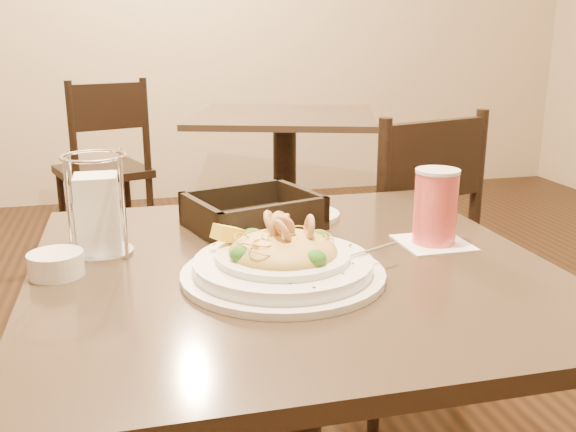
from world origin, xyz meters
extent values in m
cube|color=#463627|center=(0.00, 0.00, 0.73)|extent=(0.90, 0.90, 0.03)
cylinder|color=black|center=(0.51, 2.14, 0.01)|extent=(0.52, 0.52, 0.03)
cylinder|color=black|center=(0.51, 2.14, 0.37)|extent=(0.12, 0.12, 0.69)
cube|color=#463627|center=(0.51, 2.14, 0.73)|extent=(1.13, 1.13, 0.03)
cube|color=black|center=(0.50, 0.73, 0.45)|extent=(0.53, 0.53, 0.04)
cylinder|color=black|center=(0.61, 0.95, 0.21)|extent=(0.04, 0.04, 0.43)
cylinder|color=black|center=(0.27, 0.84, 0.21)|extent=(0.04, 0.04, 0.43)
cylinder|color=black|center=(0.72, 0.61, 0.21)|extent=(0.04, 0.04, 0.43)
cylinder|color=black|center=(0.38, 0.50, 0.21)|extent=(0.04, 0.04, 0.43)
cylinder|color=black|center=(0.72, 0.61, 0.70)|extent=(0.04, 0.04, 0.46)
cylinder|color=black|center=(0.38, 0.50, 0.70)|extent=(0.04, 0.04, 0.46)
cube|color=black|center=(0.55, 0.55, 0.80)|extent=(0.35, 0.14, 0.22)
cube|color=black|center=(-0.41, 2.35, 0.45)|extent=(0.53, 0.53, 0.04)
cylinder|color=black|center=(-0.30, 2.57, 0.21)|extent=(0.04, 0.04, 0.43)
cylinder|color=black|center=(-0.64, 2.46, 0.21)|extent=(0.04, 0.04, 0.43)
cylinder|color=black|center=(-0.18, 2.23, 0.21)|extent=(0.04, 0.04, 0.43)
cylinder|color=black|center=(-0.53, 2.12, 0.21)|extent=(0.04, 0.04, 0.43)
cylinder|color=black|center=(-0.18, 2.23, 0.70)|extent=(0.04, 0.04, 0.46)
cylinder|color=black|center=(-0.53, 2.12, 0.70)|extent=(0.04, 0.04, 0.46)
cube|color=black|center=(-0.36, 2.17, 0.80)|extent=(0.35, 0.14, 0.22)
cylinder|color=white|center=(-0.03, -0.07, 0.75)|extent=(0.34, 0.34, 0.01)
cylinder|color=white|center=(-0.03, -0.07, 0.77)|extent=(0.30, 0.30, 0.02)
cylinder|color=white|center=(-0.03, -0.07, 0.78)|extent=(0.22, 0.22, 0.01)
ellipsoid|color=gold|center=(-0.03, -0.07, 0.79)|extent=(0.18, 0.18, 0.06)
cube|color=yellow|center=(-0.11, 0.00, 0.81)|extent=(0.07, 0.06, 0.04)
cube|color=silver|center=(0.11, -0.08, 0.78)|extent=(0.12, 0.05, 0.01)
cube|color=silver|center=(0.04, -0.08, 0.79)|extent=(0.04, 0.03, 0.00)
torus|color=gold|center=(-0.04, -0.05, 0.81)|extent=(0.05, 0.04, 0.03)
torus|color=gold|center=(-0.08, -0.12, 0.81)|extent=(0.05, 0.05, 0.02)
torus|color=gold|center=(0.02, -0.03, 0.81)|extent=(0.04, 0.05, 0.01)
torus|color=gold|center=(-0.07, -0.10, 0.82)|extent=(0.04, 0.04, 0.01)
torus|color=gold|center=(-0.08, -0.07, 0.80)|extent=(0.06, 0.06, 0.03)
torus|color=gold|center=(0.03, -0.08, 0.80)|extent=(0.06, 0.06, 0.02)
torus|color=gold|center=(-0.03, -0.07, 0.80)|extent=(0.04, 0.04, 0.02)
torus|color=gold|center=(-0.08, -0.09, 0.81)|extent=(0.06, 0.06, 0.04)
torus|color=gold|center=(-0.04, -0.07, 0.82)|extent=(0.05, 0.05, 0.03)
torus|color=gold|center=(-0.05, -0.08, 0.82)|extent=(0.06, 0.07, 0.02)
torus|color=gold|center=(-0.04, -0.07, 0.80)|extent=(0.04, 0.04, 0.03)
torus|color=gold|center=(-0.10, -0.07, 0.82)|extent=(0.04, 0.04, 0.03)
torus|color=gold|center=(0.04, -0.08, 0.81)|extent=(0.05, 0.05, 0.02)
torus|color=gold|center=(-0.08, -0.05, 0.80)|extent=(0.05, 0.06, 0.03)
torus|color=gold|center=(0.03, -0.07, 0.81)|extent=(0.03, 0.04, 0.02)
torus|color=gold|center=(-0.04, -0.06, 0.80)|extent=(0.05, 0.05, 0.02)
torus|color=gold|center=(-0.08, -0.04, 0.81)|extent=(0.05, 0.05, 0.02)
torus|color=gold|center=(-0.03, -0.07, 0.82)|extent=(0.04, 0.04, 0.02)
torus|color=gold|center=(-0.05, -0.09, 0.82)|extent=(0.04, 0.04, 0.01)
torus|color=gold|center=(-0.01, -0.02, 0.80)|extent=(0.05, 0.05, 0.01)
torus|color=gold|center=(-0.03, -0.07, 0.82)|extent=(0.05, 0.05, 0.02)
torus|color=gold|center=(-0.05, -0.05, 0.80)|extent=(0.04, 0.04, 0.01)
torus|color=#EAAB73|center=(-0.03, -0.05, 0.83)|extent=(0.05, 0.04, 0.04)
torus|color=#EAAB73|center=(-0.03, -0.07, 0.83)|extent=(0.05, 0.04, 0.04)
torus|color=#EAAB73|center=(-0.04, -0.04, 0.83)|extent=(0.05, 0.05, 0.04)
torus|color=#EAAB73|center=(-0.04, -0.09, 0.83)|extent=(0.04, 0.05, 0.04)
torus|color=#EAAB73|center=(-0.04, -0.07, 0.83)|extent=(0.05, 0.03, 0.04)
torus|color=#EAAB73|center=(0.01, -0.08, 0.83)|extent=(0.02, 0.04, 0.04)
torus|color=#EAAB73|center=(-0.03, -0.06, 0.83)|extent=(0.04, 0.05, 0.04)
ellipsoid|color=#225B15|center=(0.04, -0.04, 0.80)|extent=(0.04, 0.04, 0.03)
ellipsoid|color=#225B15|center=(-0.07, -0.01, 0.80)|extent=(0.04, 0.04, 0.03)
ellipsoid|color=#225B15|center=(-0.11, -0.09, 0.80)|extent=(0.04, 0.04, 0.03)
ellipsoid|color=#225B15|center=(0.00, -0.14, 0.80)|extent=(0.04, 0.04, 0.03)
cube|color=#266619|center=(-0.02, -0.21, 0.78)|extent=(0.00, 0.00, 0.00)
cube|color=#266619|center=(-0.12, 0.04, 0.78)|extent=(0.00, 0.00, 0.00)
cube|color=#266619|center=(-0.13, 0.03, 0.78)|extent=(0.00, 0.00, 0.00)
cube|color=#266619|center=(0.04, -0.16, 0.78)|extent=(0.00, 0.00, 0.00)
cube|color=#266619|center=(-0.02, -0.21, 0.78)|extent=(0.00, 0.00, 0.00)
cube|color=#266619|center=(0.10, -0.03, 0.78)|extent=(0.00, 0.00, 0.00)
cube|color=#266619|center=(-0.14, -0.04, 0.78)|extent=(0.00, 0.00, 0.00)
cube|color=#266619|center=(0.09, -0.06, 0.78)|extent=(0.00, 0.00, 0.00)
cube|color=#266619|center=(-0.10, 0.02, 0.78)|extent=(0.00, 0.00, 0.00)
cube|color=#266619|center=(0.10, -0.03, 0.78)|extent=(0.00, 0.00, 0.00)
cube|color=#266619|center=(-0.05, -0.18, 0.78)|extent=(0.00, 0.00, 0.00)
cube|color=#266619|center=(0.07, -0.12, 0.78)|extent=(0.00, 0.00, 0.00)
cube|color=#266619|center=(0.10, -0.04, 0.78)|extent=(0.00, 0.00, 0.00)
cube|color=white|center=(0.29, 0.03, 0.75)|extent=(0.13, 0.13, 0.00)
cylinder|color=#F85857|center=(0.29, 0.03, 0.82)|extent=(0.08, 0.08, 0.14)
cylinder|color=white|center=(0.29, 0.03, 0.89)|extent=(0.08, 0.08, 0.01)
cube|color=black|center=(-0.02, 0.23, 0.75)|extent=(0.30, 0.27, 0.02)
cube|color=black|center=(0.09, 0.27, 0.79)|extent=(0.07, 0.20, 0.05)
cube|color=black|center=(-0.14, 0.20, 0.79)|extent=(0.07, 0.20, 0.05)
cube|color=black|center=(-0.05, 0.32, 0.79)|extent=(0.24, 0.09, 0.05)
cube|color=black|center=(0.00, 0.14, 0.79)|extent=(0.24, 0.09, 0.05)
cylinder|color=silver|center=(-0.33, 0.13, 0.75)|extent=(0.12, 0.12, 0.01)
torus|color=silver|center=(-0.33, 0.13, 0.93)|extent=(0.12, 0.12, 0.01)
cube|color=white|center=(-0.33, 0.13, 0.82)|extent=(0.09, 0.09, 0.14)
cylinder|color=silver|center=(-0.38, 0.08, 0.84)|extent=(0.01, 0.01, 0.18)
cylinder|color=silver|center=(-0.28, 0.08, 0.84)|extent=(0.01, 0.01, 0.18)
cylinder|color=silver|center=(-0.38, 0.18, 0.84)|extent=(0.01, 0.01, 0.18)
cylinder|color=silver|center=(-0.28, 0.18, 0.84)|extent=(0.01, 0.01, 0.18)
cylinder|color=white|center=(0.09, 0.28, 0.75)|extent=(0.21, 0.21, 0.01)
cylinder|color=white|center=(-0.40, 0.03, 0.77)|extent=(0.11, 0.11, 0.04)
camera|label=1|loc=(-0.27, -1.05, 1.14)|focal=40.00mm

